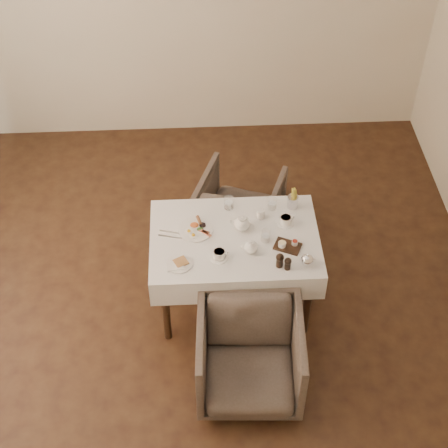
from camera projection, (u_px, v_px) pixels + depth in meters
table at (235, 248)px, 5.25m from camera, size 1.28×0.88×0.75m
armchair_near at (250, 357)px, 4.90m from camera, size 0.78×0.80×0.69m
armchair_far at (240, 207)px, 6.03m from camera, size 0.88×0.89×0.63m
breakfast_plate at (196, 229)px, 5.22m from camera, size 0.27×0.27×0.03m
side_plate at (178, 264)px, 4.96m from camera, size 0.19×0.18×0.02m
teapot_centre at (242, 223)px, 5.18m from camera, size 0.20×0.18×0.14m
teapot_front at (251, 246)px, 5.02m from camera, size 0.15×0.11×0.12m
creamer at (261, 214)px, 5.29m from camera, size 0.07×0.07×0.07m
teacup_near at (219, 255)px, 5.00m from camera, size 0.14×0.14×0.07m
teacup_far at (286, 221)px, 5.25m from camera, size 0.14×0.14×0.07m
glass_left at (229, 203)px, 5.36m from camera, size 0.08×0.08×0.10m
glass_mid at (266, 236)px, 5.11m from camera, size 0.09×0.09×0.10m
glass_right at (272, 203)px, 5.36m from camera, size 0.08×0.08×0.10m
condiment_board at (287, 245)px, 5.08m from camera, size 0.23×0.20×0.05m
pepper_mill_left at (280, 260)px, 4.92m from camera, size 0.07×0.07×0.12m
pepper_mill_right at (288, 264)px, 4.91m from camera, size 0.07×0.07×0.11m
silver_pot at (307, 259)px, 4.93m from camera, size 0.14×0.13×0.12m
fries_cup at (293, 199)px, 5.35m from camera, size 0.09×0.09×0.18m
cutlery_fork at (170, 232)px, 5.20m from camera, size 0.17×0.06×0.00m
cutlery_knife at (170, 237)px, 5.17m from camera, size 0.18×0.06×0.00m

